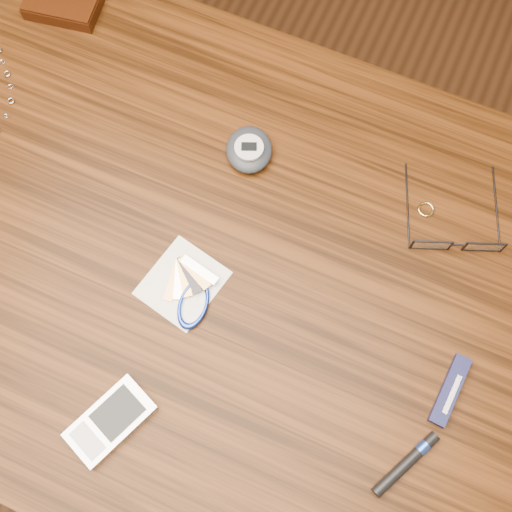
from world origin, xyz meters
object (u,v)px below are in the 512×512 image
(desk, at_px, (221,285))
(notepad_keys, at_px, (189,292))
(pda_phone, at_px, (110,421))
(eyeglasses, at_px, (457,241))
(pedometer, at_px, (249,150))
(pocket_knife, at_px, (450,390))

(desk, bearing_deg, notepad_keys, -106.06)
(pda_phone, bearing_deg, desk, 82.74)
(desk, xyz_separation_m, pda_phone, (-0.03, -0.22, 0.11))
(desk, xyz_separation_m, eyeglasses, (0.26, 0.14, 0.11))
(desk, bearing_deg, eyeglasses, 28.22)
(desk, height_order, eyeglasses, eyeglasses)
(pedometer, bearing_deg, pda_phone, -90.63)
(eyeglasses, relative_size, pedometer, 1.75)
(desk, relative_size, pocket_knife, 11.50)
(notepad_keys, distance_m, pocket_knife, 0.33)
(desk, relative_size, notepad_keys, 9.17)
(pda_phone, bearing_deg, notepad_keys, 85.37)
(desk, distance_m, pocket_knife, 0.33)
(notepad_keys, bearing_deg, pocket_knife, 2.57)
(eyeglasses, relative_size, notepad_keys, 1.39)
(desk, distance_m, pedometer, 0.19)
(eyeglasses, xyz_separation_m, pedometer, (-0.29, 0.01, 0.00))
(notepad_keys, xyz_separation_m, pocket_knife, (0.33, 0.01, 0.00))
(desk, distance_m, notepad_keys, 0.12)
(desk, bearing_deg, pocket_knife, -6.50)
(pda_phone, height_order, pocket_knife, pda_phone)
(pda_phone, xyz_separation_m, pocket_knife, (0.34, 0.19, -0.00))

